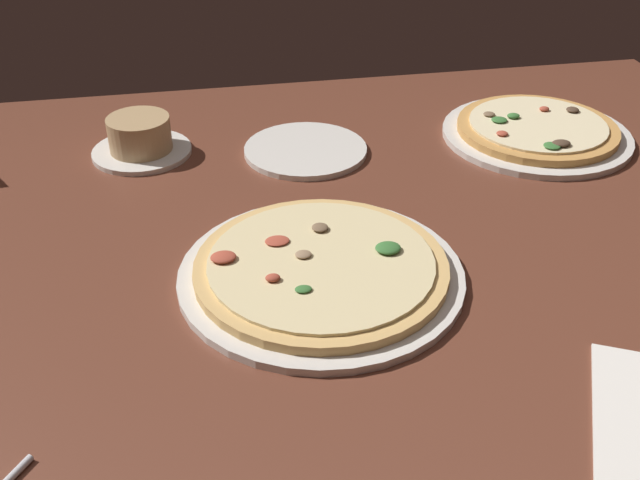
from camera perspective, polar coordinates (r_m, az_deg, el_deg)
dining_table at (r=94.84cm, az=-0.08°, el=-1.34°), size 150.00×110.00×4.00cm
pizza_main at (r=87.05cm, az=0.07°, el=-2.29°), size 33.45×33.45×3.39cm
pizza_side at (r=125.35cm, az=16.19°, el=8.00°), size 29.76×29.76×3.37cm
ramekin_on_saucer at (r=117.82cm, az=-13.54°, el=7.51°), size 15.07×15.07×5.96cm
side_plate at (r=115.90cm, az=-1.11°, el=6.88°), size 18.91×18.91×0.90cm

